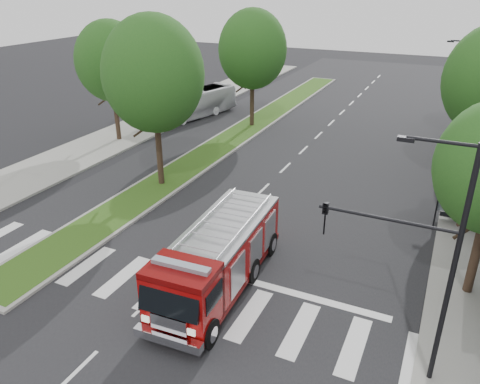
# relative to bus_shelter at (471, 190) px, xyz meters

# --- Properties ---
(ground) EXTENTS (140.00, 140.00, 0.00)m
(ground) POSITION_rel_bus_shelter_xyz_m (-11.20, -8.15, -2.04)
(ground) COLOR black
(ground) RESTS_ON ground
(sidewalk_left) EXTENTS (5.00, 80.00, 0.15)m
(sidewalk_left) POSITION_rel_bus_shelter_xyz_m (-25.70, 1.85, -1.96)
(sidewalk_left) COLOR gray
(sidewalk_left) RESTS_ON ground
(median) EXTENTS (3.00, 50.00, 0.15)m
(median) POSITION_rel_bus_shelter_xyz_m (-17.20, 9.85, -1.96)
(median) COLOR gray
(median) RESTS_ON ground
(bus_shelter) EXTENTS (3.20, 1.60, 2.61)m
(bus_shelter) POSITION_rel_bus_shelter_xyz_m (0.00, 0.00, 0.00)
(bus_shelter) COLOR black
(bus_shelter) RESTS_ON ground
(tree_median_near) EXTENTS (5.80, 5.80, 10.16)m
(tree_median_near) POSITION_rel_bus_shelter_xyz_m (-17.20, -2.15, 4.77)
(tree_median_near) COLOR black
(tree_median_near) RESTS_ON ground
(tree_median_far) EXTENTS (5.60, 5.60, 9.72)m
(tree_median_far) POSITION_rel_bus_shelter_xyz_m (-17.20, 11.85, 4.45)
(tree_median_far) COLOR black
(tree_median_far) RESTS_ON ground
(tree_left_mid) EXTENTS (5.20, 5.20, 9.16)m
(tree_left_mid) POSITION_rel_bus_shelter_xyz_m (-25.20, 3.85, 4.12)
(tree_left_mid) COLOR black
(tree_left_mid) RESTS_ON ground
(streetlight_right_near) EXTENTS (4.08, 0.22, 8.00)m
(streetlight_right_near) POSITION_rel_bus_shelter_xyz_m (-1.59, -11.65, 2.63)
(streetlight_right_near) COLOR black
(streetlight_right_near) RESTS_ON ground
(streetlight_right_far) EXTENTS (2.11, 0.20, 8.00)m
(streetlight_right_far) POSITION_rel_bus_shelter_xyz_m (-0.85, 11.85, 2.44)
(streetlight_right_far) COLOR black
(streetlight_right_far) RESTS_ON ground
(fire_engine) EXTENTS (2.95, 8.59, 2.94)m
(fire_engine) POSITION_rel_bus_shelter_xyz_m (-9.11, -10.01, -0.63)
(fire_engine) COLOR #5D0505
(fire_engine) RESTS_ON ground
(city_bus) EXTENTS (4.51, 9.63, 2.61)m
(city_bus) POSITION_rel_bus_shelter_xyz_m (-23.20, 12.36, -0.73)
(city_bus) COLOR silver
(city_bus) RESTS_ON ground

